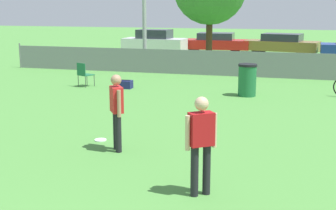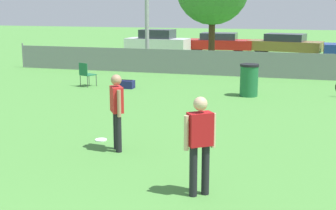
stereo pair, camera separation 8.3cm
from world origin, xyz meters
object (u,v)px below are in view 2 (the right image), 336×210
player_thrower_red (200,139)px  parked_car_tan (285,44)px  player_defender_red (117,107)px  gear_bag_sideline (125,84)px  parked_car_white (157,42)px  trash_bin (249,80)px  frisbee_disc (101,140)px  folding_chair_sideline (86,73)px  parked_car_red (219,42)px

player_thrower_red → parked_car_tan: (0.24, 23.61, -0.31)m
player_defender_red → gear_bag_sideline: bearing=166.0°
gear_bag_sideline → parked_car_tan: size_ratio=0.14×
parked_car_white → parked_car_tan: size_ratio=0.84×
player_defender_red → trash_bin: player_defender_red is taller
frisbee_disc → parked_car_white: bearing=104.0°
folding_chair_sideline → gear_bag_sideline: bearing=-153.0°
player_defender_red → gear_bag_sideline: player_defender_red is taller
trash_bin → parked_car_red: bearing=104.2°
frisbee_disc → trash_bin: trash_bin is taller
player_thrower_red → parked_car_red: player_thrower_red is taller
parked_car_red → parked_car_white: bearing=-153.6°
player_thrower_red → player_defender_red: same height
player_defender_red → parked_car_white: size_ratio=0.41×
player_defender_red → folding_chair_sideline: 8.34m
parked_car_tan → folding_chair_sideline: bearing=-103.3°
trash_bin → parked_car_white: 15.07m
player_defender_red → parked_car_tan: 21.90m
parked_car_red → frisbee_disc: bearing=-88.5°
frisbee_disc → parked_car_white: parked_car_white is taller
gear_bag_sideline → parked_car_red: (0.83, 14.79, 0.48)m
parked_car_red → gear_bag_sideline: bearing=-94.9°
parked_car_tan → parked_car_white: bearing=-156.7°
parked_car_white → parked_car_red: parked_car_white is taller
gear_bag_sideline → parked_car_tan: (5.13, 14.52, 0.50)m
gear_bag_sideline → parked_car_white: parked_car_white is taller
folding_chair_sideline → parked_car_tan: (6.69, 14.59, 0.12)m
frisbee_disc → parked_car_white: size_ratio=0.07×
player_thrower_red → parked_car_red: bearing=62.3°
player_thrower_red → parked_car_red: (-4.06, 23.88, -0.33)m
player_thrower_red → trash_bin: bearing=54.4°
trash_bin → parked_car_white: size_ratio=0.27×
frisbee_disc → parked_car_tan: bearing=81.6°
folding_chair_sideline → parked_car_tan: bearing=-90.2°
gear_bag_sideline → trash_bin: bearing=-3.2°
player_defender_red → parked_car_white: (-5.52, 20.07, -0.23)m
player_thrower_red → player_defender_red: (-2.20, 1.85, 0.00)m
folding_chair_sideline → trash_bin: (6.19, -0.19, 0.03)m
player_thrower_red → frisbee_disc: bearing=102.1°
trash_bin → player_defender_red: bearing=-105.6°
player_defender_red → parked_car_red: player_defender_red is taller
parked_car_white → parked_car_tan: bearing=14.0°
frisbee_disc → parked_car_tan: size_ratio=0.06×
folding_chair_sideline → trash_bin: trash_bin is taller
gear_bag_sideline → parked_car_tan: bearing=70.5°
player_thrower_red → gear_bag_sideline: size_ratio=2.49×
frisbee_disc → trash_bin: size_ratio=0.25×
player_thrower_red → parked_car_white: (-7.72, 21.92, -0.23)m
player_defender_red → parked_car_white: bearing=161.0°
parked_car_red → trash_bin: bearing=-77.5°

